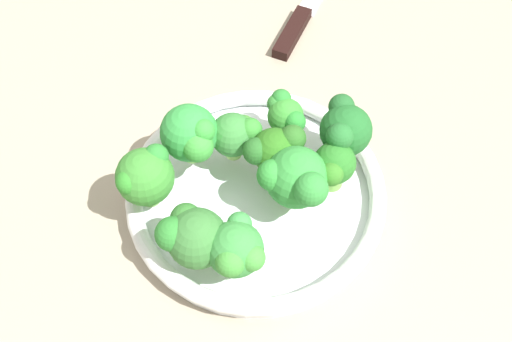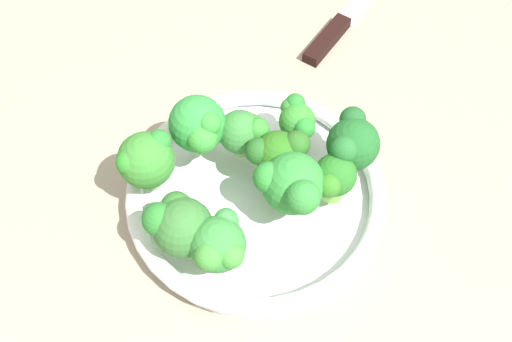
{
  "view_description": "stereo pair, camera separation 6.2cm",
  "coord_description": "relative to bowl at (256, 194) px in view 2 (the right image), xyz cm",
  "views": [
    {
      "loc": [
        -21.97,
        21.0,
        58.16
      ],
      "look_at": [
        3.88,
        -1.35,
        6.42
      ],
      "focal_mm": 41.28,
      "sensor_mm": 36.0,
      "label": 1
    },
    {
      "loc": [
        -25.58,
        15.97,
        58.16
      ],
      "look_at": [
        3.88,
        -1.35,
        6.42
      ],
      "focal_mm": 41.28,
      "sensor_mm": 36.0,
      "label": 2
    }
  ],
  "objects": [
    {
      "name": "broccoli_floret_9",
      "position": [
        0.19,
        -2.74,
        5.74
      ],
      "size": [
        4.98,
        6.6,
        6.69
      ],
      "color": "#94BD65",
      "rests_on": "bowl"
    },
    {
      "name": "bowl",
      "position": [
        0.0,
        0.0,
        0.0
      ],
      "size": [
        28.92,
        28.92,
        3.42
      ],
      "color": "silver",
      "rests_on": "ground_plane"
    },
    {
      "name": "ground_plane",
      "position": [
        -3.88,
        1.35,
        -2.99
      ],
      "size": [
        130.0,
        130.0,
        2.5
      ],
      "primitive_type": "cube",
      "color": "gray"
    },
    {
      "name": "broccoli_floret_8",
      "position": [
        -4.12,
        -1.82,
        6.07
      ],
      "size": [
        7.64,
        6.99,
        7.65
      ],
      "color": "#8FD964",
      "rests_on": "bowl"
    },
    {
      "name": "broccoli_floret_6",
      "position": [
        -2.91,
        -10.06,
        6.21
      ],
      "size": [
        6.31,
        6.33,
        7.34
      ],
      "color": "#91BD5A",
      "rests_on": "bowl"
    },
    {
      "name": "broccoli_floret_4",
      "position": [
        -5.18,
        -6.28,
        5.28
      ],
      "size": [
        4.56,
        5.17,
        6.06
      ],
      "color": "#7AC14C",
      "rests_on": "bowl"
    },
    {
      "name": "broccoli_floret_0",
      "position": [
        -2.16,
        9.94,
        5.55
      ],
      "size": [
        6.79,
        6.49,
        6.83
      ],
      "color": "#81C454",
      "rests_on": "bowl"
    },
    {
      "name": "knife",
      "position": [
        19.0,
        -25.58,
        -1.19
      ],
      "size": [
        13.74,
        24.99,
        1.5
      ],
      "color": "silver",
      "rests_on": "ground_plane"
    },
    {
      "name": "broccoli_floret_2",
      "position": [
        4.82,
        -1.25,
        5.24
      ],
      "size": [
        5.03,
        5.27,
        6.02
      ],
      "color": "#91BD5E",
      "rests_on": "bowl"
    },
    {
      "name": "broccoli_floret_7",
      "position": [
        7.24,
        2.9,
        6.25
      ],
      "size": [
        7.17,
        6.31,
        7.67
      ],
      "color": "#94D165",
      "rests_on": "bowl"
    },
    {
      "name": "broccoli_floret_3",
      "position": [
        3.49,
        -7.37,
        4.81
      ],
      "size": [
        5.6,
        4.14,
        5.3
      ],
      "color": "#95D772",
      "rests_on": "bowl"
    },
    {
      "name": "broccoli_floret_5",
      "position": [
        -6.11,
        7.76,
        5.69
      ],
      "size": [
        6.05,
        5.88,
        6.75
      ],
      "color": "#97D069",
      "rests_on": "bowl"
    },
    {
      "name": "broccoli_floret_1",
      "position": [
        6.24,
        9.62,
        6.03
      ],
      "size": [
        6.08,
        6.37,
        7.35
      ],
      "color": "#7DBD58",
      "rests_on": "bowl"
    }
  ]
}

